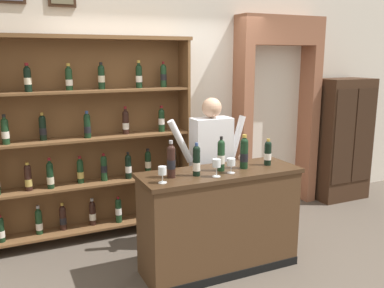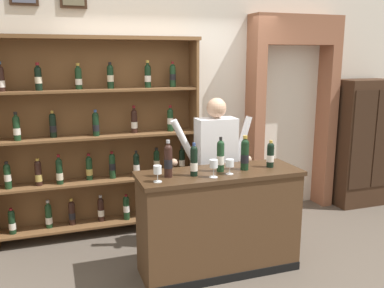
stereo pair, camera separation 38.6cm
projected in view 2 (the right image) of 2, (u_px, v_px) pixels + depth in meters
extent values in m
cube|color=brown|center=(211.00, 271.00, 4.02)|extent=(14.00, 14.00, 0.02)
cube|color=silver|center=(168.00, 94.00, 5.06)|extent=(12.00, 0.16, 3.17)
cube|color=brown|center=(194.00, 134.00, 4.97)|extent=(0.03, 0.31, 2.25)
cube|color=brown|center=(97.00, 137.00, 4.75)|extent=(2.27, 0.02, 2.25)
cube|color=brown|center=(103.00, 222.00, 4.82)|extent=(2.21, 0.29, 0.03)
cylinder|color=black|center=(12.00, 224.00, 4.46)|extent=(0.07, 0.07, 0.23)
sphere|color=black|center=(11.00, 213.00, 4.44)|extent=(0.07, 0.07, 0.07)
cylinder|color=black|center=(11.00, 211.00, 4.43)|extent=(0.03, 0.03, 0.06)
cylinder|color=maroon|center=(11.00, 209.00, 4.43)|extent=(0.03, 0.03, 0.03)
cylinder|color=silver|center=(12.00, 226.00, 4.47)|extent=(0.07, 0.07, 0.07)
cylinder|color=#19381E|center=(49.00, 218.00, 4.62)|extent=(0.07, 0.07, 0.23)
sphere|color=#19381E|center=(48.00, 207.00, 4.59)|extent=(0.07, 0.07, 0.07)
cylinder|color=#19381E|center=(48.00, 204.00, 4.59)|extent=(0.03, 0.03, 0.08)
cylinder|color=#99999E|center=(48.00, 202.00, 4.58)|extent=(0.04, 0.04, 0.03)
cylinder|color=silver|center=(49.00, 220.00, 4.63)|extent=(0.07, 0.07, 0.08)
cylinder|color=black|center=(72.00, 215.00, 4.70)|extent=(0.07, 0.07, 0.23)
sphere|color=black|center=(71.00, 204.00, 4.68)|extent=(0.07, 0.07, 0.07)
cylinder|color=black|center=(71.00, 202.00, 4.67)|extent=(0.03, 0.03, 0.07)
cylinder|color=#B79338|center=(71.00, 200.00, 4.67)|extent=(0.03, 0.03, 0.03)
cylinder|color=black|center=(72.00, 216.00, 4.71)|extent=(0.07, 0.07, 0.07)
cylinder|color=black|center=(101.00, 211.00, 4.81)|extent=(0.07, 0.07, 0.23)
sphere|color=black|center=(101.00, 201.00, 4.78)|extent=(0.07, 0.07, 0.07)
cylinder|color=black|center=(100.00, 199.00, 4.77)|extent=(0.03, 0.03, 0.08)
cylinder|color=#99999E|center=(100.00, 196.00, 4.77)|extent=(0.04, 0.04, 0.03)
cylinder|color=silver|center=(101.00, 213.00, 4.81)|extent=(0.07, 0.07, 0.07)
cylinder|color=#19381E|center=(126.00, 209.00, 4.85)|extent=(0.07, 0.07, 0.24)
sphere|color=#19381E|center=(126.00, 199.00, 4.83)|extent=(0.07, 0.07, 0.07)
cylinder|color=#19381E|center=(126.00, 197.00, 4.82)|extent=(0.03, 0.03, 0.06)
cylinder|color=maroon|center=(126.00, 196.00, 4.82)|extent=(0.03, 0.03, 0.03)
cylinder|color=silver|center=(126.00, 209.00, 4.85)|extent=(0.07, 0.07, 0.08)
cylinder|color=black|center=(152.00, 206.00, 4.97)|extent=(0.07, 0.07, 0.23)
sphere|color=black|center=(152.00, 196.00, 4.94)|extent=(0.07, 0.07, 0.07)
cylinder|color=black|center=(152.00, 194.00, 4.94)|extent=(0.03, 0.03, 0.07)
cylinder|color=black|center=(152.00, 192.00, 4.93)|extent=(0.04, 0.04, 0.03)
cylinder|color=silver|center=(152.00, 206.00, 4.97)|extent=(0.07, 0.07, 0.07)
cylinder|color=black|center=(181.00, 202.00, 5.11)|extent=(0.07, 0.07, 0.23)
sphere|color=black|center=(181.00, 193.00, 5.09)|extent=(0.07, 0.07, 0.07)
cylinder|color=black|center=(181.00, 191.00, 5.08)|extent=(0.03, 0.03, 0.07)
cylinder|color=maroon|center=(181.00, 189.00, 5.08)|extent=(0.03, 0.03, 0.03)
cylinder|color=beige|center=(181.00, 204.00, 5.12)|extent=(0.07, 0.07, 0.07)
cube|color=brown|center=(101.00, 180.00, 4.71)|extent=(2.21, 0.29, 0.02)
cylinder|color=#19381E|center=(8.00, 178.00, 4.35)|extent=(0.07, 0.07, 0.23)
sphere|color=#19381E|center=(7.00, 167.00, 4.33)|extent=(0.07, 0.07, 0.07)
cylinder|color=#19381E|center=(6.00, 165.00, 4.32)|extent=(0.03, 0.03, 0.06)
cylinder|color=black|center=(6.00, 163.00, 4.32)|extent=(0.04, 0.04, 0.03)
cylinder|color=silver|center=(8.00, 178.00, 4.35)|extent=(0.07, 0.07, 0.07)
cylinder|color=black|center=(38.00, 175.00, 4.46)|extent=(0.07, 0.07, 0.24)
sphere|color=black|center=(38.00, 163.00, 4.44)|extent=(0.07, 0.07, 0.07)
cylinder|color=black|center=(37.00, 161.00, 4.43)|extent=(0.03, 0.03, 0.06)
cylinder|color=#B79338|center=(37.00, 160.00, 4.43)|extent=(0.04, 0.04, 0.03)
cylinder|color=tan|center=(39.00, 178.00, 4.47)|extent=(0.07, 0.07, 0.08)
cylinder|color=black|center=(59.00, 173.00, 4.51)|extent=(0.07, 0.07, 0.24)
sphere|color=black|center=(59.00, 162.00, 4.48)|extent=(0.07, 0.07, 0.07)
cylinder|color=black|center=(58.00, 159.00, 4.48)|extent=(0.03, 0.03, 0.08)
cylinder|color=maroon|center=(58.00, 156.00, 4.47)|extent=(0.03, 0.03, 0.03)
cylinder|color=beige|center=(60.00, 176.00, 4.52)|extent=(0.07, 0.07, 0.08)
cylinder|color=#19381E|center=(89.00, 170.00, 4.67)|extent=(0.07, 0.07, 0.23)
sphere|color=#19381E|center=(89.00, 160.00, 4.65)|extent=(0.07, 0.07, 0.07)
cylinder|color=#19381E|center=(89.00, 157.00, 4.64)|extent=(0.03, 0.03, 0.07)
cylinder|color=maroon|center=(88.00, 155.00, 4.63)|extent=(0.04, 0.04, 0.03)
cylinder|color=tan|center=(89.00, 172.00, 4.68)|extent=(0.07, 0.07, 0.07)
cylinder|color=#19381E|center=(112.00, 168.00, 4.73)|extent=(0.07, 0.07, 0.25)
sphere|color=#19381E|center=(112.00, 157.00, 4.70)|extent=(0.07, 0.07, 0.07)
cylinder|color=#19381E|center=(112.00, 154.00, 4.70)|extent=(0.03, 0.03, 0.06)
cylinder|color=maroon|center=(112.00, 153.00, 4.69)|extent=(0.03, 0.03, 0.03)
cylinder|color=black|center=(112.00, 167.00, 4.73)|extent=(0.07, 0.07, 0.08)
cylinder|color=black|center=(136.00, 167.00, 4.79)|extent=(0.07, 0.07, 0.24)
sphere|color=black|center=(136.00, 156.00, 4.76)|extent=(0.07, 0.07, 0.07)
cylinder|color=black|center=(136.00, 154.00, 4.76)|extent=(0.03, 0.03, 0.07)
cylinder|color=black|center=(136.00, 152.00, 4.75)|extent=(0.03, 0.03, 0.03)
cylinder|color=silver|center=(136.00, 168.00, 4.79)|extent=(0.07, 0.07, 0.08)
cylinder|color=black|center=(157.00, 163.00, 4.93)|extent=(0.07, 0.07, 0.24)
sphere|color=black|center=(156.00, 153.00, 4.90)|extent=(0.07, 0.07, 0.07)
cylinder|color=black|center=(156.00, 151.00, 4.89)|extent=(0.03, 0.03, 0.07)
cylinder|color=black|center=(156.00, 149.00, 4.89)|extent=(0.04, 0.04, 0.03)
cylinder|color=beige|center=(157.00, 163.00, 4.92)|extent=(0.07, 0.07, 0.08)
cylinder|color=black|center=(182.00, 162.00, 5.01)|extent=(0.07, 0.07, 0.23)
sphere|color=black|center=(182.00, 152.00, 4.98)|extent=(0.07, 0.07, 0.07)
cylinder|color=black|center=(182.00, 149.00, 4.98)|extent=(0.03, 0.03, 0.08)
cylinder|color=black|center=(182.00, 147.00, 4.97)|extent=(0.04, 0.04, 0.03)
cylinder|color=silver|center=(182.00, 163.00, 5.01)|extent=(0.07, 0.07, 0.07)
cube|color=brown|center=(99.00, 136.00, 4.60)|extent=(2.21, 0.29, 0.02)
cylinder|color=#19381E|center=(17.00, 130.00, 4.29)|extent=(0.07, 0.07, 0.22)
sphere|color=#19381E|center=(16.00, 119.00, 4.27)|extent=(0.07, 0.07, 0.07)
cylinder|color=#19381E|center=(16.00, 116.00, 4.26)|extent=(0.03, 0.03, 0.08)
cylinder|color=black|center=(15.00, 113.00, 4.25)|extent=(0.04, 0.04, 0.03)
cylinder|color=silver|center=(17.00, 131.00, 4.29)|extent=(0.07, 0.07, 0.07)
cylinder|color=black|center=(53.00, 127.00, 4.46)|extent=(0.07, 0.07, 0.22)
sphere|color=black|center=(52.00, 116.00, 4.43)|extent=(0.07, 0.07, 0.07)
cylinder|color=black|center=(52.00, 114.00, 4.43)|extent=(0.03, 0.03, 0.06)
cylinder|color=#B79338|center=(52.00, 112.00, 4.42)|extent=(0.03, 0.03, 0.03)
cylinder|color=black|center=(53.00, 129.00, 4.46)|extent=(0.07, 0.07, 0.07)
cylinder|color=black|center=(96.00, 126.00, 4.54)|extent=(0.07, 0.07, 0.22)
sphere|color=black|center=(95.00, 115.00, 4.52)|extent=(0.07, 0.07, 0.07)
cylinder|color=black|center=(95.00, 113.00, 4.51)|extent=(0.03, 0.03, 0.06)
cylinder|color=navy|center=(95.00, 111.00, 4.50)|extent=(0.03, 0.03, 0.03)
cylinder|color=black|center=(96.00, 128.00, 4.54)|extent=(0.07, 0.07, 0.07)
cylinder|color=black|center=(134.00, 123.00, 4.72)|extent=(0.07, 0.07, 0.23)
sphere|color=black|center=(134.00, 113.00, 4.69)|extent=(0.07, 0.07, 0.07)
cylinder|color=black|center=(134.00, 110.00, 4.69)|extent=(0.03, 0.03, 0.08)
cylinder|color=maroon|center=(134.00, 107.00, 4.68)|extent=(0.03, 0.03, 0.03)
cylinder|color=silver|center=(134.00, 125.00, 4.72)|extent=(0.07, 0.07, 0.07)
cylinder|color=#19381E|center=(170.00, 122.00, 4.83)|extent=(0.07, 0.07, 0.22)
sphere|color=#19381E|center=(170.00, 112.00, 4.81)|extent=(0.07, 0.07, 0.07)
cylinder|color=#19381E|center=(170.00, 109.00, 4.80)|extent=(0.03, 0.03, 0.08)
cylinder|color=maroon|center=(170.00, 106.00, 4.79)|extent=(0.04, 0.04, 0.03)
cylinder|color=silver|center=(170.00, 121.00, 4.83)|extent=(0.07, 0.07, 0.07)
cube|color=brown|center=(96.00, 90.00, 4.50)|extent=(2.21, 0.29, 0.02)
cylinder|color=black|center=(1.00, 81.00, 4.17)|extent=(0.07, 0.07, 0.21)
sphere|color=black|center=(0.00, 69.00, 4.15)|extent=(0.07, 0.07, 0.07)
cylinder|color=black|center=(0.00, 66.00, 4.14)|extent=(0.03, 0.03, 0.08)
cylinder|color=silver|center=(1.00, 84.00, 4.18)|extent=(0.07, 0.07, 0.07)
cylinder|color=black|center=(38.00, 80.00, 4.27)|extent=(0.07, 0.07, 0.21)
sphere|color=black|center=(38.00, 69.00, 4.25)|extent=(0.07, 0.07, 0.07)
cylinder|color=black|center=(37.00, 66.00, 4.24)|extent=(0.03, 0.03, 0.07)
cylinder|color=maroon|center=(37.00, 64.00, 4.24)|extent=(0.04, 0.04, 0.03)
cylinder|color=beige|center=(38.00, 80.00, 4.27)|extent=(0.07, 0.07, 0.07)
cylinder|color=#19381E|center=(79.00, 80.00, 4.44)|extent=(0.07, 0.07, 0.20)
sphere|color=#19381E|center=(78.00, 70.00, 4.42)|extent=(0.07, 0.07, 0.07)
cylinder|color=#19381E|center=(78.00, 67.00, 4.41)|extent=(0.03, 0.03, 0.08)
cylinder|color=#B79338|center=(78.00, 64.00, 4.40)|extent=(0.04, 0.04, 0.03)
cylinder|color=silver|center=(79.00, 82.00, 4.44)|extent=(0.07, 0.07, 0.06)
cylinder|color=black|center=(110.00, 79.00, 4.54)|extent=(0.07, 0.07, 0.22)
sphere|color=black|center=(110.00, 68.00, 4.52)|extent=(0.07, 0.07, 0.07)
cylinder|color=black|center=(110.00, 65.00, 4.51)|extent=(0.03, 0.03, 0.07)
cylinder|color=black|center=(110.00, 63.00, 4.51)|extent=(0.04, 0.04, 0.03)
cylinder|color=beige|center=(110.00, 78.00, 4.54)|extent=(0.07, 0.07, 0.07)
cylinder|color=black|center=(148.00, 78.00, 4.67)|extent=(0.07, 0.07, 0.22)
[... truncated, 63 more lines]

